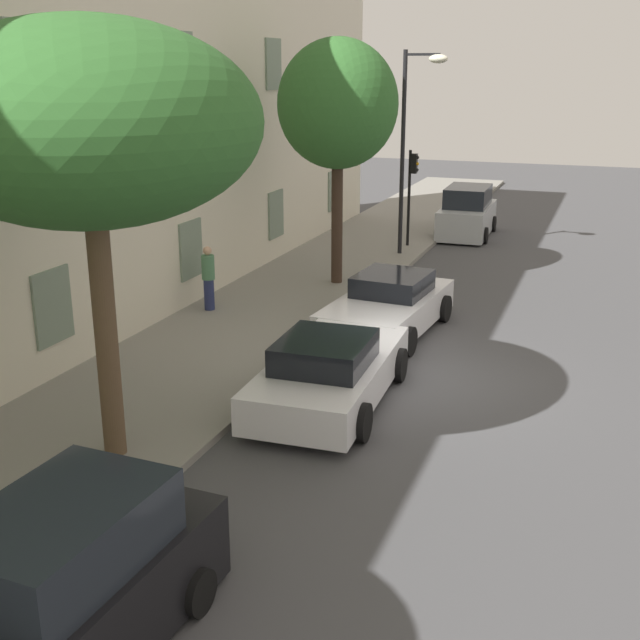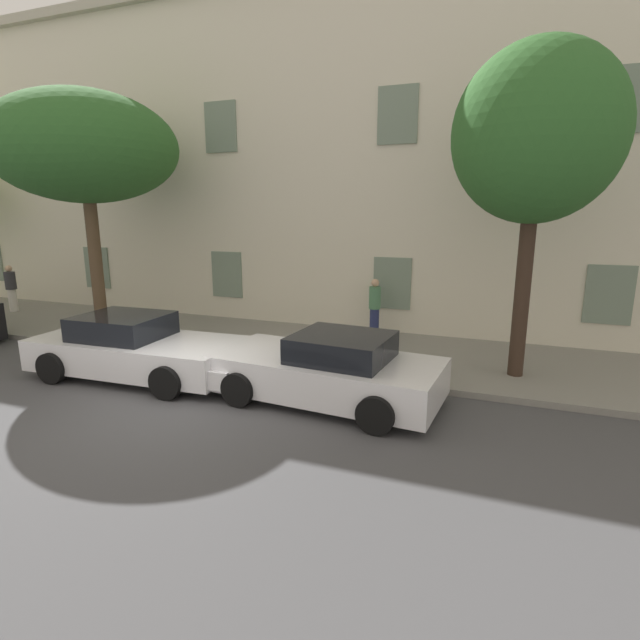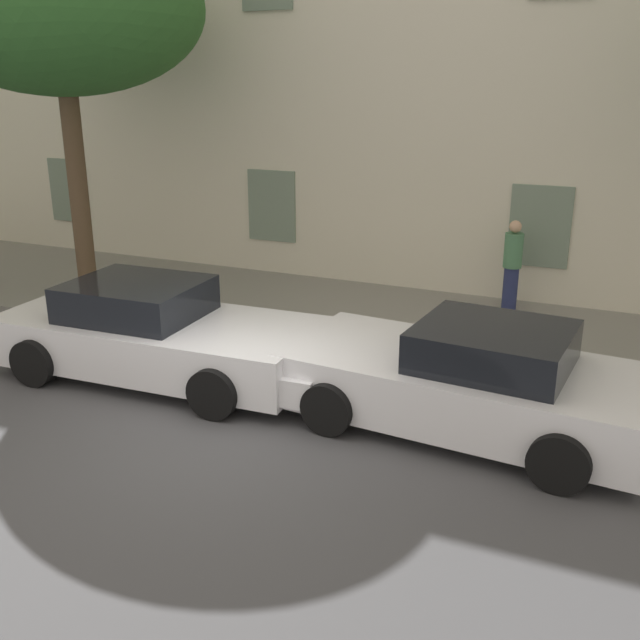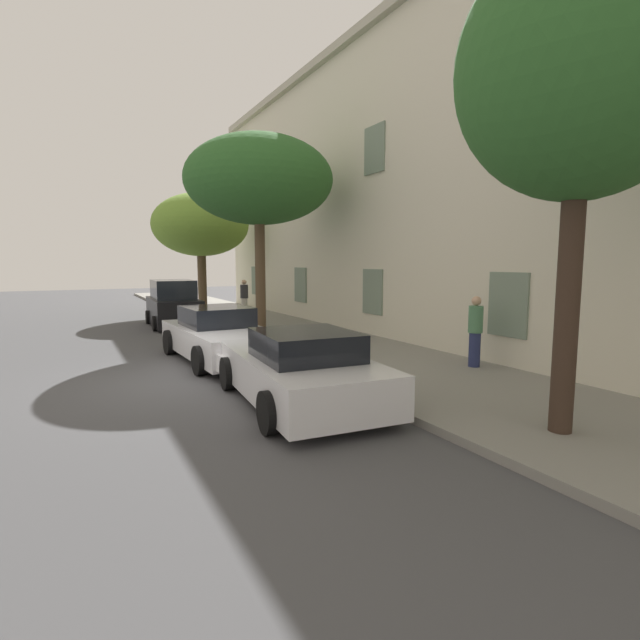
% 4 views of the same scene
% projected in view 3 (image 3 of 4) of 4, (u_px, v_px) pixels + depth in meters
% --- Properties ---
extents(ground_plane, '(80.00, 80.00, 0.00)m').
position_uv_depth(ground_plane, '(225.00, 430.00, 9.08)').
color(ground_plane, '#444447').
extents(sidewalk, '(60.00, 4.29, 0.14)m').
position_uv_depth(sidewalk, '(356.00, 319.00, 13.00)').
color(sidewalk, gray).
rests_on(sidewalk, ground).
extents(building_facade, '(34.66, 3.72, 10.30)m').
position_uv_depth(building_facade, '(427.00, 27.00, 14.64)').
color(building_facade, beige).
rests_on(building_facade, ground).
extents(sportscar_red_lead, '(5.19, 2.40, 1.39)m').
position_uv_depth(sportscar_red_lead, '(169.00, 336.00, 10.55)').
color(sportscar_red_lead, white).
rests_on(sportscar_red_lead, ground).
extents(sportscar_yellow_flank, '(5.00, 2.51, 1.37)m').
position_uv_depth(sportscar_yellow_flank, '(452.00, 379.00, 9.09)').
color(sportscar_yellow_flank, white).
rests_on(sportscar_yellow_flank, ground).
extents(tree_far_end, '(5.06, 5.06, 6.72)m').
position_uv_depth(tree_far_end, '(59.00, 8.00, 12.57)').
color(tree_far_end, brown).
rests_on(tree_far_end, sidewalk).
extents(pedestrian_admiring, '(0.42, 0.42, 1.66)m').
position_uv_depth(pedestrian_admiring, '(512.00, 265.00, 13.04)').
color(pedestrian_admiring, navy).
rests_on(pedestrian_admiring, sidewalk).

